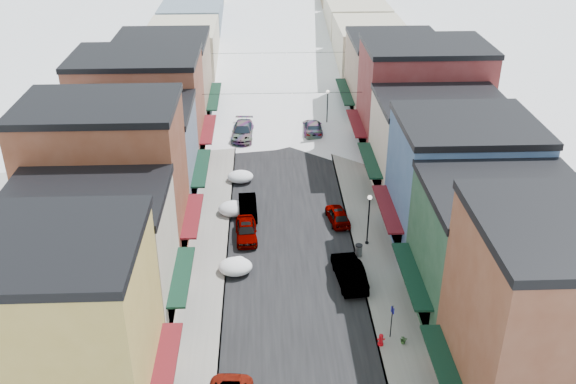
{
  "coord_description": "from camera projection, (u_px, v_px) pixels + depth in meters",
  "views": [
    {
      "loc": [
        -1.99,
        -22.56,
        27.89
      ],
      "look_at": [
        0.0,
        26.09,
        2.13
      ],
      "focal_mm": 40.0,
      "sensor_mm": 36.0,
      "label": 1
    }
  ],
  "objects": [
    {
      "name": "bldg_l_brick_far",
      "position": [
        140.0,
        109.0,
        63.52
      ],
      "size": [
        13.3,
        9.2,
        11.0
      ],
      "color": "brown",
      "rests_on": "ground"
    },
    {
      "name": "sidewalk_right",
      "position": [
        327.0,
        87.0,
        86.24
      ],
      "size": [
        3.2,
        160.0,
        0.15
      ],
      "primitive_type": "cube",
      "color": "gray",
      "rests_on": "ground"
    },
    {
      "name": "car_green_sedan",
      "position": [
        349.0,
        272.0,
        46.82
      ],
      "size": [
        2.3,
        5.26,
        1.68
      ],
      "primitive_type": "imported",
      "rotation": [
        0.0,
        0.0,
        3.25
      ],
      "color": "black",
      "rests_on": "ground"
    },
    {
      "name": "trash_can",
      "position": [
        359.0,
        250.0,
        49.69
      ],
      "size": [
        0.58,
        0.58,
        0.99
      ],
      "color": "slate",
      "rests_on": "sidewalk_right"
    },
    {
      "name": "snow_pile_mid",
      "position": [
        234.0,
        208.0,
        55.81
      ],
      "size": [
        2.66,
        2.84,
        1.12
      ],
      "color": "white",
      "rests_on": "ground"
    },
    {
      "name": "curb_right",
      "position": [
        315.0,
        87.0,
        86.18
      ],
      "size": [
        0.1,
        160.0,
        0.15
      ],
      "primitive_type": "cube",
      "color": "slate",
      "rests_on": "ground"
    },
    {
      "name": "bldg_l_brick_near",
      "position": [
        108.0,
        182.0,
        47.73
      ],
      "size": [
        12.3,
        8.2,
        12.5
      ],
      "color": "brown",
      "rests_on": "ground"
    },
    {
      "name": "car_black_sedan",
      "position": [
        313.0,
        127.0,
        71.7
      ],
      "size": [
        2.17,
        5.21,
        1.5
      ],
      "primitive_type": "imported",
      "rotation": [
        0.0,
        0.0,
        3.13
      ],
      "color": "black",
      "rests_on": "ground"
    },
    {
      "name": "bldg_r_blue",
      "position": [
        461.0,
        184.0,
        49.61
      ],
      "size": [
        11.3,
        9.2,
        10.5
      ],
      "color": "#3B5886",
      "rests_on": "ground"
    },
    {
      "name": "distant_blocks",
      "position": [
        274.0,
        19.0,
        104.48
      ],
      "size": [
        34.0,
        55.0,
        8.0
      ],
      "color": "gray",
      "rests_on": "ground"
    },
    {
      "name": "bldg_r_brick_far",
      "position": [
        422.0,
        99.0,
        65.31
      ],
      "size": [
        13.3,
        9.2,
        11.5
      ],
      "color": "maroon",
      "rests_on": "ground"
    },
    {
      "name": "fire_hydrant",
      "position": [
        381.0,
        340.0,
        40.7
      ],
      "size": [
        0.5,
        0.38,
        0.85
      ],
      "color": "red",
      "rests_on": "sidewalk_right"
    },
    {
      "name": "road",
      "position": [
        278.0,
        88.0,
        86.03
      ],
      "size": [
        10.0,
        160.0,
        0.01
      ],
      "primitive_type": "cube",
      "color": "black",
      "rests_on": "ground"
    },
    {
      "name": "snow_pile_far",
      "position": [
        241.0,
        176.0,
        61.41
      ],
      "size": [
        2.47,
        2.72,
        1.05
      ],
      "color": "white",
      "rests_on": "ground"
    },
    {
      "name": "car_silver_sedan",
      "position": [
        246.0,
        231.0,
        52.16
      ],
      "size": [
        1.95,
        4.34,
        1.45
      ],
      "primitive_type": "imported",
      "rotation": [
        0.0,
        0.0,
        0.06
      ],
      "color": "gray",
      "rests_on": "ground"
    },
    {
      "name": "bldg_l_cream",
      "position": [
        93.0,
        258.0,
        41.38
      ],
      "size": [
        11.3,
        8.2,
        9.5
      ],
      "color": "beige",
      "rests_on": "ground"
    },
    {
      "name": "car_lane_silver",
      "position": [
        271.0,
        86.0,
        84.52
      ],
      "size": [
        2.09,
        4.6,
        1.53
      ],
      "primitive_type": "imported",
      "rotation": [
        0.0,
        0.0,
        0.06
      ],
      "color": "gray",
      "rests_on": "ground"
    },
    {
      "name": "parking_sign",
      "position": [
        392.0,
        319.0,
        40.88
      ],
      "size": [
        0.15,
        0.33,
        2.5
      ],
      "color": "black",
      "rests_on": "sidewalk_right"
    },
    {
      "name": "bldg_r_green",
      "position": [
        498.0,
        253.0,
        41.89
      ],
      "size": [
        11.3,
        9.2,
        9.5
      ],
      "color": "#22472F",
      "rests_on": "ground"
    },
    {
      "name": "planter_near",
      "position": [
        403.0,
        340.0,
        40.89
      ],
      "size": [
        0.54,
        0.49,
        0.54
      ],
      "primitive_type": "imported",
      "rotation": [
        0.0,
        0.0,
        -0.15
      ],
      "color": "#37642D",
      "rests_on": "sidewalk_right"
    },
    {
      "name": "streetlamp_far",
      "position": [
        327.0,
        104.0,
        71.74
      ],
      "size": [
        0.38,
        0.38,
        4.56
      ],
      "color": "black",
      "rests_on": "sidewalk_right"
    },
    {
      "name": "bldg_l_grayblue",
      "position": [
        136.0,
        155.0,
        56.07
      ],
      "size": [
        11.3,
        9.2,
        9.0
      ],
      "color": "slate",
      "rests_on": "ground"
    },
    {
      "name": "curb_left",
      "position": [
        240.0,
        88.0,
        85.82
      ],
      "size": [
        0.1,
        160.0,
        0.15
      ],
      "primitive_type": "cube",
      "color": "slate",
      "rests_on": "ground"
    },
    {
      "name": "car_lane_white",
      "position": [
        289.0,
        53.0,
        98.63
      ],
      "size": [
        2.48,
        4.9,
        1.33
      ],
      "primitive_type": "imported",
      "rotation": [
        0.0,
        0.0,
        3.08
      ],
      "color": "silver",
      "rests_on": "ground"
    },
    {
      "name": "bldg_r_tan",
      "position": [
        393.0,
        78.0,
        74.57
      ],
      "size": [
        11.3,
        11.2,
        9.5
      ],
      "color": "#8D705C",
      "rests_on": "ground"
    },
    {
      "name": "bldg_r_cream",
      "position": [
        437.0,
        146.0,
        57.93
      ],
      "size": [
        12.3,
        9.2,
        9.0
      ],
      "color": "beige",
      "rests_on": "ground"
    },
    {
      "name": "bldg_l_yellow",
      "position": [
        53.0,
        333.0,
        33.41
      ],
      "size": [
        11.3,
        8.7,
        11.5
      ],
      "color": "gold",
      "rests_on": "ground"
    },
    {
      "name": "car_gray_suv",
      "position": [
        338.0,
        215.0,
        54.51
      ],
      "size": [
        2.08,
        4.07,
        1.33
      ],
      "primitive_type": "imported",
      "rotation": [
        0.0,
        0.0,
        3.28
      ],
      "color": "gray",
      "rests_on": "ground"
    },
    {
      "name": "car_dark_hatch",
      "position": [
        248.0,
        207.0,
        55.62
      ],
      "size": [
        1.76,
        4.43,
        1.44
      ],
      "primitive_type": "imported",
      "rotation": [
        0.0,
        0.0,
        0.06
      ],
      "color": "black",
      "rests_on": "ground"
    },
    {
      "name": "sidewalk_left",
      "position": [
        228.0,
        88.0,
        85.76
      ],
      "size": [
        3.2,
        160.0,
        0.15
      ],
      "primitive_type": "cube",
      "color": "gray",
      "rests_on": "ground"
    },
    {
      "name": "car_silver_wagon",
      "position": [
        243.0,
        132.0,
        70.46
      ],
      "size": [
        2.6,
        5.79,
        1.65
      ],
      "primitive_type": "imported",
      "rotation": [
        0.0,
        0.0,
        -0.05
      ],
      "color": "#A2A3AA",
      "rests_on": "ground"
    },
    {
      "name": "bldg_r_brick_near",
      "position": [
        569.0,
        324.0,
        33.26
      ],
      "size": [
        12.3,
        9.2,
        12.5
      ],
      "color": "brown",
      "rests_on": "ground"
    },
    {
      "name": "bldg_l_tan",
      "position": [
        164.0,
        82.0,
        72.62
      ],
      "size": [
        11.3,
        11.2,
        10.0
      ],
      "color": "#92775F",
      "rests_on": "ground"
    },
    {
      "name": "overhead_cables",
      "position": [
        280.0,
        71.0,
        72.09
      ],
      "size": [
        16.4,
        15.04,
        0.04
      ],
      "color": "black",
      "rests_on": "ground"
    },
    {
      "name": "snow_pile_near",
      "position": [
        236.0,
        266.0,
        48.03
      ],
      "size": [
        2.55,
        2.77,
        1.08
      ],
      "color": "white",
      "rests_on": "ground"
    },
    {
      "name": "streetlamp_near",
      "position": [
        369.0,
        213.0,
        50.24
      ],
      "size": [
        0.36,
        0.36,
        4.37
      ],
      "color": "black",
      "rests_on": "sidewalk_right"
    }
  ]
}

